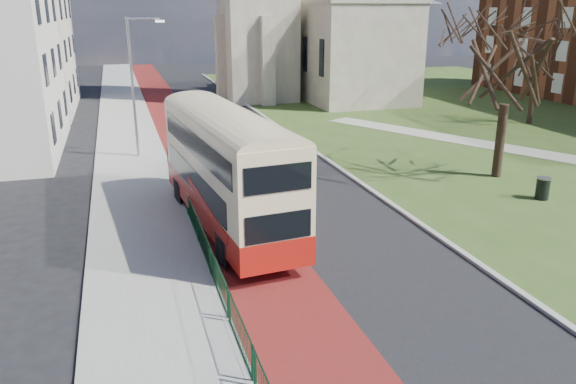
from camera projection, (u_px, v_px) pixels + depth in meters
name	position (u px, v px, depth m)	size (l,w,h in m)	color
ground	(304.00, 278.00, 18.68)	(160.00, 160.00, 0.00)	black
road_carriageway	(230.00, 144.00, 37.29)	(9.00, 120.00, 0.01)	black
bus_lane	(189.00, 147.00, 36.54)	(3.40, 120.00, 0.01)	#591414
pavement_west	(129.00, 150.00, 35.47)	(4.00, 120.00, 0.12)	gray
kerb_west	(161.00, 148.00, 36.02)	(0.25, 120.00, 0.13)	#999993
kerb_east	(287.00, 133.00, 40.36)	(0.25, 80.00, 0.13)	#999993
grass_green	(520.00, 118.00, 45.89)	(40.00, 80.00, 0.04)	#314B1A
footpath	(570.00, 159.00, 33.30)	(2.20, 36.00, 0.03)	#9E998C
pedestrian_railing	(197.00, 229.00, 21.33)	(0.07, 24.00, 1.12)	#0B331C
street_block_far	(6.00, 44.00, 47.58)	(10.30, 16.30, 11.50)	#B8AE9B
streetlamp	(135.00, 81.00, 32.43)	(2.13, 0.18, 8.00)	gray
bus	(226.00, 164.00, 22.19)	(3.67, 11.38, 4.68)	#9B150E
winter_tree_near	(512.00, 43.00, 27.78)	(7.76, 7.76, 9.92)	black
winter_tree_far	(540.00, 39.00, 41.89)	(7.23, 7.23, 9.22)	#2F1E17
litter_bin	(543.00, 188.00, 26.14)	(0.77, 0.77, 1.05)	black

